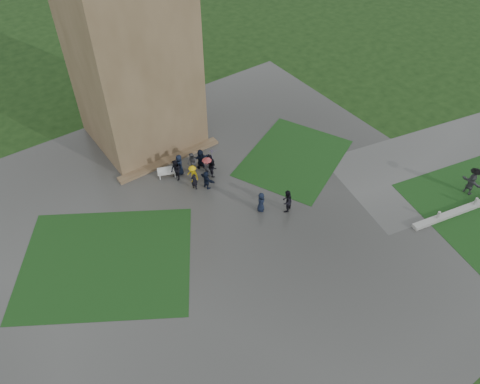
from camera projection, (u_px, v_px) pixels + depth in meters
ground at (246, 242)px, 32.03m from camera, size 120.00×120.00×0.00m
plaza at (230, 224)px, 33.20m from camera, size 34.00×34.00×0.02m
lawn_inset_left at (106, 261)px, 30.80m from camera, size 14.10×13.46×0.01m
lawn_inset_right at (294, 158)px, 38.52m from camera, size 11.12×10.15×0.01m
tower at (128, 37)px, 34.62m from camera, size 8.00×8.00×18.00m
tower_plinth at (170, 160)px, 38.17m from camera, size 9.00×0.80×0.22m
bench at (167, 172)px, 36.57m from camera, size 1.54×1.01×0.85m
visitor_cluster at (199, 167)px, 36.27m from camera, size 3.44×3.86×2.48m
pedestrian_mid at (261, 202)px, 33.66m from camera, size 0.95×0.95×1.63m
pedestrian_near at (287, 201)px, 33.55m from camera, size 1.05×0.86×1.87m
pedestrian_path at (472, 182)px, 34.78m from camera, size 0.77×1.70×2.33m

